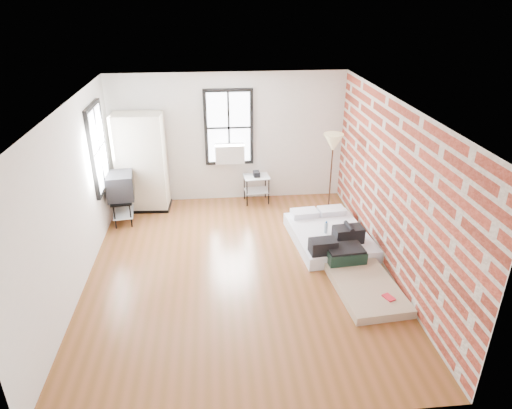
{
  "coord_description": "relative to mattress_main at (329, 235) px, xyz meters",
  "views": [
    {
      "loc": [
        -0.34,
        -6.49,
        4.33
      ],
      "look_at": [
        0.32,
        0.3,
        1.08
      ],
      "focal_mm": 32.0,
      "sensor_mm": 36.0,
      "label": 1
    }
  ],
  "objects": [
    {
      "name": "ground",
      "position": [
        -1.75,
        -0.78,
        -0.16
      ],
      "size": [
        6.0,
        6.0,
        0.0
      ],
      "primitive_type": "plane",
      "color": "brown",
      "rests_on": "ground"
    },
    {
      "name": "room_shell",
      "position": [
        -1.52,
        -0.41,
        1.58
      ],
      "size": [
        5.02,
        6.02,
        2.8
      ],
      "color": "silver",
      "rests_on": "ground"
    },
    {
      "name": "mattress_main",
      "position": [
        0.0,
        0.0,
        0.0
      ],
      "size": [
        1.48,
        1.9,
        0.57
      ],
      "rotation": [
        0.0,
        0.0,
        0.1
      ],
      "color": "white",
      "rests_on": "ground"
    },
    {
      "name": "mattress_bare",
      "position": [
        0.17,
        -1.3,
        -0.04
      ],
      "size": [
        1.06,
        1.81,
        0.37
      ],
      "rotation": [
        0.0,
        0.0,
        0.09
      ],
      "color": "tan",
      "rests_on": "ground"
    },
    {
      "name": "wardrobe",
      "position": [
        -3.6,
        1.87,
        0.87
      ],
      "size": [
        1.08,
        0.66,
        2.07
      ],
      "rotation": [
        0.0,
        0.0,
        -0.05
      ],
      "color": "black",
      "rests_on": "ground"
    },
    {
      "name": "side_table",
      "position": [
        -1.18,
        1.94,
        0.34
      ],
      "size": [
        0.58,
        0.48,
        0.72
      ],
      "rotation": [
        0.0,
        0.0,
        0.08
      ],
      "color": "black",
      "rests_on": "ground"
    },
    {
      "name": "floor_lamp",
      "position": [
        0.23,
        1.04,
        1.38
      ],
      "size": [
        0.38,
        0.38,
        1.79
      ],
      "color": "black",
      "rests_on": "ground"
    },
    {
      "name": "tv_stand",
      "position": [
        -3.96,
        1.28,
        0.58
      ],
      "size": [
        0.58,
        0.78,
        1.03
      ],
      "rotation": [
        0.0,
        0.0,
        0.12
      ],
      "color": "black",
      "rests_on": "ground"
    }
  ]
}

